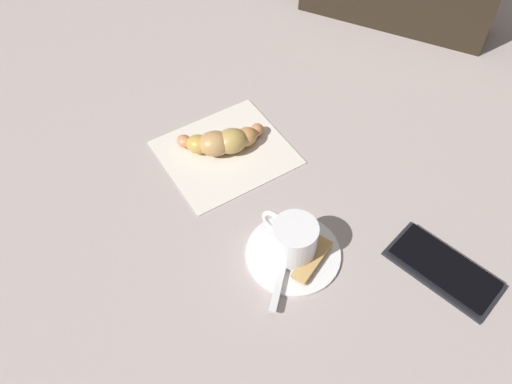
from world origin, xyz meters
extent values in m
plane|color=#AD9E9B|center=(0.00, 0.00, 0.00)|extent=(1.80, 1.80, 0.00)
cylinder|color=white|center=(0.11, 0.01, 0.00)|extent=(0.12, 0.12, 0.01)
cylinder|color=white|center=(0.11, 0.01, 0.03)|extent=(0.06, 0.06, 0.05)
cylinder|color=#402912|center=(0.11, 0.01, 0.05)|extent=(0.05, 0.05, 0.00)
torus|color=white|center=(0.08, 0.00, 0.04)|extent=(0.04, 0.02, 0.04)
cube|color=silver|center=(0.14, -0.02, 0.01)|extent=(0.09, 0.07, 0.00)
ellipsoid|color=silver|center=(0.08, 0.03, 0.01)|extent=(0.03, 0.03, 0.01)
cube|color=tan|center=(0.14, 0.03, 0.01)|extent=(0.05, 0.07, 0.01)
cube|color=silver|center=(-0.09, 0.00, 0.00)|extent=(0.19, 0.20, 0.00)
ellipsoid|color=tan|center=(-0.12, -0.05, 0.01)|extent=(0.03, 0.03, 0.02)
ellipsoid|color=gold|center=(-0.11, -0.04, 0.02)|extent=(0.05, 0.05, 0.03)
ellipsoid|color=tan|center=(-0.09, -0.01, 0.02)|extent=(0.06, 0.06, 0.04)
ellipsoid|color=tan|center=(-0.09, 0.01, 0.02)|extent=(0.04, 0.05, 0.04)
ellipsoid|color=tan|center=(-0.09, 0.03, 0.02)|extent=(0.04, 0.04, 0.03)
ellipsoid|color=tan|center=(-0.10, 0.06, 0.01)|extent=(0.03, 0.03, 0.02)
cube|color=black|center=(0.21, 0.17, 0.00)|extent=(0.16, 0.12, 0.01)
cube|color=black|center=(0.21, 0.17, 0.01)|extent=(0.14, 0.10, 0.00)
camera|label=1|loc=(0.41, -0.18, 0.58)|focal=36.44mm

